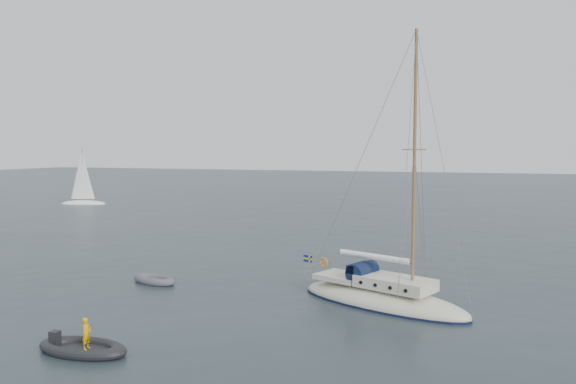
% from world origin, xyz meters
% --- Properties ---
extents(ground, '(300.00, 300.00, 0.00)m').
position_xyz_m(ground, '(0.00, 0.00, 0.00)').
color(ground, black).
rests_on(ground, ground).
extents(sailboat, '(8.77, 2.63, 12.48)m').
position_xyz_m(sailboat, '(1.25, 0.77, 0.94)').
color(sailboat, beige).
rests_on(sailboat, ground).
extents(dinghy, '(2.72, 1.23, 0.39)m').
position_xyz_m(dinghy, '(-10.66, 0.84, 0.17)').
color(dinghy, '#535359').
rests_on(dinghy, ground).
extents(rib, '(3.37, 1.53, 1.27)m').
position_xyz_m(rib, '(-7.32, -8.64, 0.20)').
color(rib, black).
rests_on(rib, ground).
extents(distant_yacht_a, '(5.68, 3.03, 7.53)m').
position_xyz_m(distant_yacht_a, '(-42.59, 33.70, 3.22)').
color(distant_yacht_a, white).
rests_on(distant_yacht_a, ground).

